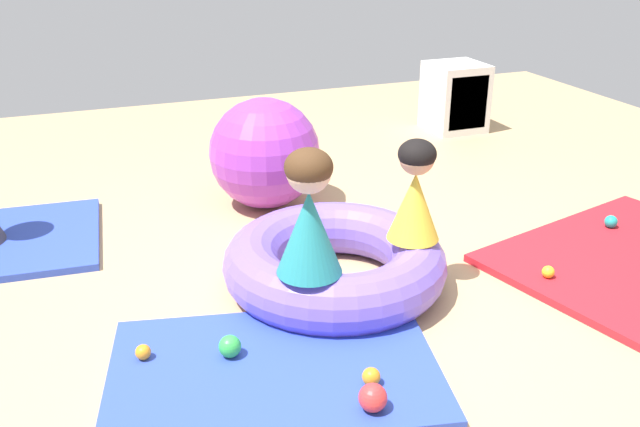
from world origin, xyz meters
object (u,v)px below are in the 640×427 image
object	(u,v)px
child_in_teal	(309,214)
play_ball_teal	(611,222)
play_ball_red	(373,398)
child_in_yellow	(415,191)
inflatable_cushion	(335,262)
play_ball_green	(230,346)
play_ball_orange_second	(371,377)
exercise_ball_large	(265,153)
storage_cube	(456,98)
play_ball_orange	(143,352)
play_ball_yellow	(548,272)

from	to	relation	value
child_in_teal	play_ball_teal	size ratio (longest dim) A/B	7.66
play_ball_teal	play_ball_red	size ratio (longest dim) A/B	0.68
play_ball_teal	child_in_yellow	bearing A→B (deg)	-173.51
inflatable_cushion	child_in_teal	distance (m)	0.55
play_ball_red	play_ball_green	world-z (taller)	play_ball_red
play_ball_orange_second	play_ball_teal	bearing A→B (deg)	23.65
exercise_ball_large	storage_cube	xyz separation A→B (m)	(1.96, 1.00, -0.06)
play_ball_orange_second	inflatable_cushion	bearing A→B (deg)	77.78
play_ball_teal	play_ball_green	world-z (taller)	play_ball_green
play_ball_red	storage_cube	xyz separation A→B (m)	(2.19, 3.09, 0.19)
play_ball_orange_second	exercise_ball_large	world-z (taller)	exercise_ball_large
play_ball_orange	play_ball_teal	bearing A→B (deg)	7.39
inflatable_cushion	play_ball_yellow	bearing A→B (deg)	-19.39
child_in_teal	play_ball_green	distance (m)	0.63
child_in_teal	child_in_yellow	distance (m)	0.59
play_ball_red	child_in_yellow	bearing A→B (deg)	54.55
inflatable_cushion	child_in_teal	size ratio (longest dim) A/B	1.95
play_ball_red	storage_cube	world-z (taller)	storage_cube
play_ball_teal	exercise_ball_large	world-z (taller)	exercise_ball_large
play_ball_red	play_ball_orange_second	size ratio (longest dim) A/B	1.49
inflatable_cushion	play_ball_green	distance (m)	0.77
child_in_yellow	play_ball_orange	world-z (taller)	child_in_yellow
child_in_teal	play_ball_orange	distance (m)	0.88
exercise_ball_large	play_ball_yellow	bearing A→B (deg)	-55.90
play_ball_yellow	play_ball_red	size ratio (longest dim) A/B	0.58
play_ball_yellow	play_ball_green	distance (m)	1.63
play_ball_teal	play_ball_orange_second	bearing A→B (deg)	-156.35
play_ball_green	storage_cube	xyz separation A→B (m)	(2.59, 2.58, 0.19)
inflatable_cushion	play_ball_green	bearing A→B (deg)	-145.24
play_ball_red	child_in_teal	bearing A→B (deg)	90.12
child_in_teal	play_ball_red	distance (m)	0.80
play_ball_teal	play_ball_orange_second	xyz separation A→B (m)	(-1.89, -0.83, -0.00)
play_ball_orange	play_ball_green	xyz separation A→B (m)	(0.33, -0.11, 0.01)
play_ball_yellow	play_ball_teal	xyz separation A→B (m)	(0.71, 0.36, 0.01)
inflatable_cushion	storage_cube	world-z (taller)	storage_cube
child_in_teal	play_ball_yellow	distance (m)	1.32
play_ball_teal	play_ball_green	distance (m)	2.39
play_ball_green	exercise_ball_large	bearing A→B (deg)	68.32
child_in_yellow	play_ball_orange	distance (m)	1.40
child_in_yellow	exercise_ball_large	size ratio (longest dim) A/B	0.72
inflatable_cushion	exercise_ball_large	distance (m)	1.15
child_in_yellow	play_ball_teal	world-z (taller)	child_in_yellow
play_ball_orange	child_in_teal	bearing A→B (deg)	3.69
inflatable_cushion	play_ball_orange_second	world-z (taller)	inflatable_cushion
play_ball_yellow	exercise_ball_large	xyz separation A→B (m)	(-1.01, 1.49, 0.27)
inflatable_cushion	play_ball_teal	distance (m)	1.71
child_in_yellow	storage_cube	xyz separation A→B (m)	(1.61, 2.28, -0.23)
inflatable_cushion	exercise_ball_large	world-z (taller)	exercise_ball_large
exercise_ball_large	child_in_yellow	bearing A→B (deg)	-74.66
inflatable_cushion	exercise_ball_large	bearing A→B (deg)	90.43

